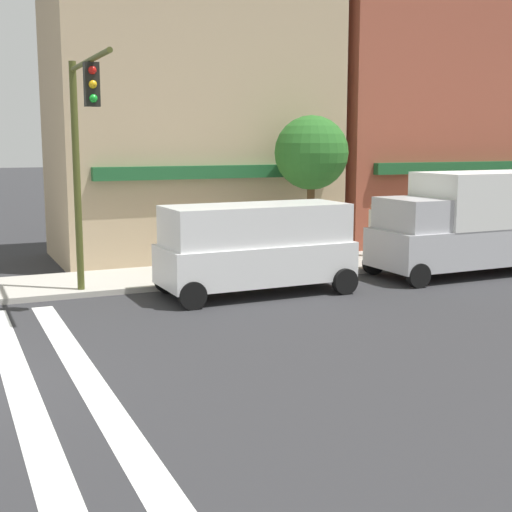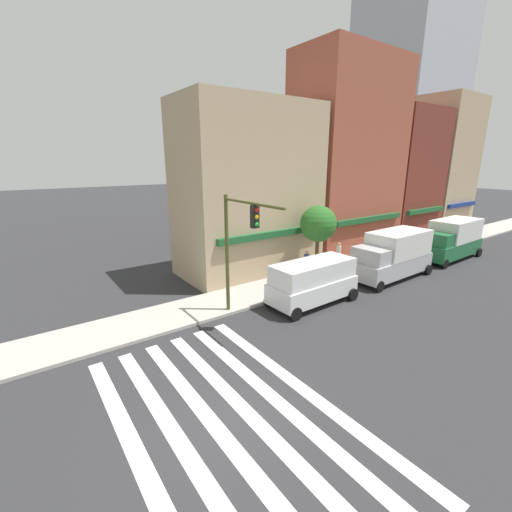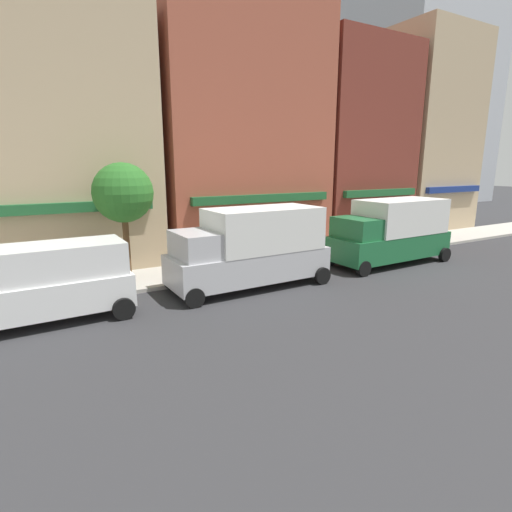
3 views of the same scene
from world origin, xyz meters
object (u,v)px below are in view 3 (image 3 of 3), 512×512
at_px(fire_hydrant, 35,288).
at_px(box_truck_green, 392,231).
at_px(pedestrian_blue_shirt, 107,259).
at_px(van_white, 41,281).
at_px(box_truck_silver, 251,247).
at_px(street_tree, 123,193).
at_px(pedestrian_white_shirt, 187,249).
at_px(pedestrian_red_jacket, 271,239).

bearing_deg(fire_hydrant, box_truck_green, -6.48).
xyz_separation_m(box_truck_green, fire_hydrant, (-14.96, 1.70, -0.97)).
height_order(box_truck_green, pedestrian_blue_shirt, box_truck_green).
height_order(van_white, pedestrian_blue_shirt, van_white).
bearing_deg(fire_hydrant, van_white, -83.03).
xyz_separation_m(box_truck_silver, street_tree, (-4.03, 2.80, 1.98)).
height_order(box_truck_silver, fire_hydrant, box_truck_silver).
bearing_deg(pedestrian_blue_shirt, pedestrian_white_shirt, -73.81).
distance_m(box_truck_silver, street_tree, 5.29).
relative_size(box_truck_silver, fire_hydrant, 7.41).
relative_size(pedestrian_white_shirt, street_tree, 0.39).
distance_m(box_truck_silver, fire_hydrant, 7.59).
relative_size(box_truck_green, street_tree, 1.36).
distance_m(van_white, pedestrian_red_jacket, 10.61).
distance_m(box_truck_green, fire_hydrant, 15.09).
relative_size(pedestrian_blue_shirt, street_tree, 0.39).
bearing_deg(box_truck_green, pedestrian_red_jacket, 143.30).
relative_size(pedestrian_white_shirt, fire_hydrant, 2.10).
bearing_deg(pedestrian_white_shirt, street_tree, 85.44).
xyz_separation_m(pedestrian_white_shirt, fire_hydrant, (-5.92, -1.55, -0.46)).
distance_m(pedestrian_red_jacket, fire_hydrant, 10.42).
bearing_deg(pedestrian_blue_shirt, pedestrian_red_jacket, -76.53).
xyz_separation_m(van_white, street_tree, (3.10, 2.80, 2.28)).
xyz_separation_m(pedestrian_blue_shirt, street_tree, (0.77, -0.11, 2.50)).
distance_m(van_white, fire_hydrant, 1.84).
relative_size(van_white, box_truck_green, 0.81).
height_order(van_white, pedestrian_white_shirt, van_white).
bearing_deg(pedestrian_red_jacket, box_truck_silver, 159.34).
bearing_deg(pedestrian_red_jacket, van_white, 129.20).
xyz_separation_m(pedestrian_red_jacket, street_tree, (-6.98, -0.52, 2.50)).
xyz_separation_m(box_truck_green, street_tree, (-11.65, 2.80, 1.98)).
height_order(box_truck_green, pedestrian_red_jacket, box_truck_green).
xyz_separation_m(van_white, fire_hydrant, (-0.21, 1.70, -0.67)).
bearing_deg(box_truck_green, van_white, 178.72).
distance_m(box_truck_silver, pedestrian_white_shirt, 3.58).
xyz_separation_m(pedestrian_blue_shirt, pedestrian_red_jacket, (7.75, 0.41, 0.00)).
distance_m(van_white, box_truck_green, 14.75).
height_order(pedestrian_blue_shirt, pedestrian_white_shirt, same).
height_order(van_white, box_truck_silver, box_truck_silver).
xyz_separation_m(box_truck_green, pedestrian_red_jacket, (-4.67, 3.32, -0.51)).
height_order(box_truck_green, street_tree, street_tree).
relative_size(pedestrian_blue_shirt, fire_hydrant, 2.10).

